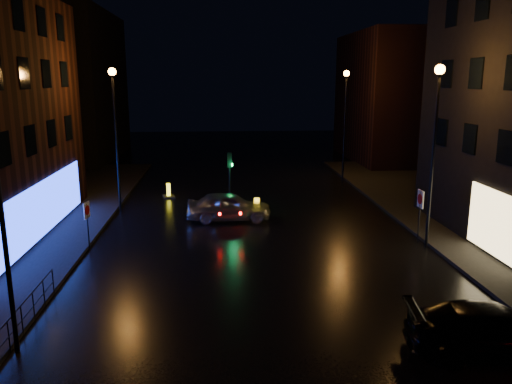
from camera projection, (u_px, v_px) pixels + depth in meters
ground at (276, 311)px, 17.04m from camera, size 120.00×120.00×0.00m
building_far_left at (71, 87)px, 48.31m from camera, size 8.00×16.00×14.00m
building_far_right at (393, 97)px, 47.93m from camera, size 8.00×14.00×12.00m
street_lamp_lfar at (115, 118)px, 28.83m from camera, size 0.44×0.44×8.37m
street_lamp_rnear at (435, 129)px, 22.22m from camera, size 0.44×0.44×8.37m
street_lamp_rfar at (345, 108)px, 37.77m from camera, size 0.44×0.44×8.37m
traffic_signal at (230, 200)px, 30.45m from camera, size 1.40×2.40×3.45m
guard_railing at (21, 313)px, 15.30m from camera, size 0.05×6.04×1.00m
silver_hatchback at (229, 206)px, 27.88m from camera, size 4.67×1.90×1.59m
dark_sedan at (495, 331)px, 14.26m from camera, size 5.21×2.68×1.45m
bollard_near at (257, 213)px, 28.68m from camera, size 1.07×1.40×1.10m
bollard_far at (169, 194)px, 33.43m from camera, size 0.93×1.20×0.94m
road_sign_left at (87, 214)px, 22.74m from camera, size 0.16×0.55×2.30m
road_sign_right at (420, 204)px, 23.84m from camera, size 0.08×0.63×2.58m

